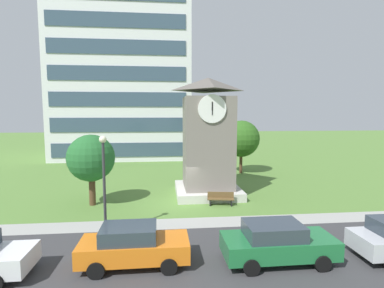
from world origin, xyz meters
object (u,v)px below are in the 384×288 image
object	(u,v)px
parked_car_orange	(133,245)
street_lamp	(104,174)
tree_streetside	(241,139)
parked_car_green	(277,242)
clock_tower	(208,144)
park_bench	(221,198)
tree_by_building	(91,158)

from	to	relation	value
parked_car_orange	street_lamp	bearing A→B (deg)	119.69
tree_streetside	parked_car_green	size ratio (longest dim) A/B	1.18
street_lamp	parked_car_orange	world-z (taller)	street_lamp
parked_car_green	clock_tower	bearing A→B (deg)	97.29
park_bench	parked_car_green	world-z (taller)	parked_car_green
clock_tower	tree_streetside	bearing A→B (deg)	58.61
park_bench	tree_streetside	distance (m)	11.72
clock_tower	tree_streetside	world-z (taller)	clock_tower
parked_car_green	tree_streetside	bearing A→B (deg)	79.52
park_bench	street_lamp	bearing A→B (deg)	-146.73
tree_streetside	tree_by_building	bearing A→B (deg)	-143.59
parked_car_orange	tree_by_building	bearing A→B (deg)	113.31
clock_tower	parked_car_orange	bearing A→B (deg)	-114.54
tree_by_building	parked_car_orange	size ratio (longest dim) A/B	1.09
clock_tower	park_bench	distance (m)	4.45
street_lamp	tree_streetside	distance (m)	18.58
clock_tower	tree_streetside	xyz separation A→B (m)	(4.71, 7.71, -0.32)
street_lamp	tree_streetside	size ratio (longest dim) A/B	0.93
clock_tower	street_lamp	size ratio (longest dim) A/B	1.73
street_lamp	parked_car_green	distance (m)	8.68
tree_by_building	parked_car_orange	xyz separation A→B (m)	(3.60, -8.35, -2.37)
tree_streetside	street_lamp	bearing A→B (deg)	-126.48
parked_car_orange	park_bench	bearing A→B (deg)	55.41
tree_by_building	parked_car_green	distance (m)	13.13
clock_tower	park_bench	world-z (taller)	clock_tower
parked_car_green	street_lamp	bearing A→B (deg)	156.95
clock_tower	tree_streetside	size ratio (longest dim) A/B	1.61
park_bench	street_lamp	xyz separation A→B (m)	(-6.81, -4.47, 2.79)
parked_car_green	park_bench	bearing A→B (deg)	96.37
tree_by_building	parked_car_green	xyz separation A→B (m)	(9.58, -8.65, -2.36)
street_lamp	parked_car_orange	distance (m)	4.16
tree_streetside	park_bench	bearing A→B (deg)	-112.01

